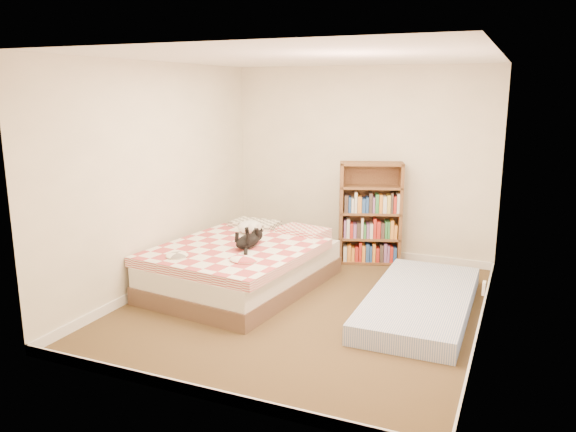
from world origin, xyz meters
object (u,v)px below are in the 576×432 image
at_px(bed, 244,264).
at_px(floor_mattress, 420,302).
at_px(bookshelf, 370,225).
at_px(white_dog, 250,227).
at_px(black_cat, 250,240).

xyz_separation_m(bed, floor_mattress, (1.98, 0.04, -0.16)).
bearing_deg(bed, floor_mattress, 7.80).
distance_m(bookshelf, white_dog, 1.59).
xyz_separation_m(black_cat, white_dog, (-0.26, 0.52, 0.00)).
distance_m(bookshelf, floor_mattress, 1.73).
relative_size(bed, white_dog, 6.83).
height_order(black_cat, white_dog, black_cat).
xyz_separation_m(bed, black_cat, (0.12, -0.10, 0.32)).
bearing_deg(bookshelf, floor_mattress, -76.52).
distance_m(bed, white_dog, 0.56).
bearing_deg(floor_mattress, white_dog, 169.54).
distance_m(black_cat, white_dog, 0.58).
bearing_deg(floor_mattress, black_cat, -175.94).
bearing_deg(bookshelf, black_cat, -140.93).
relative_size(bookshelf, black_cat, 1.82).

